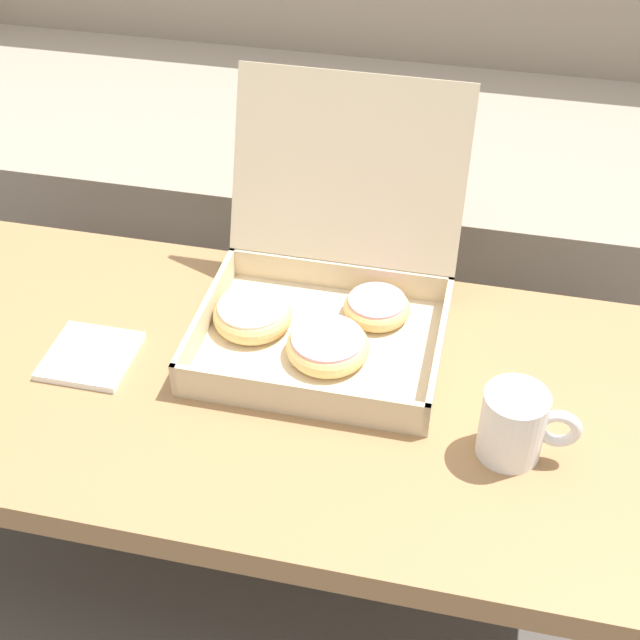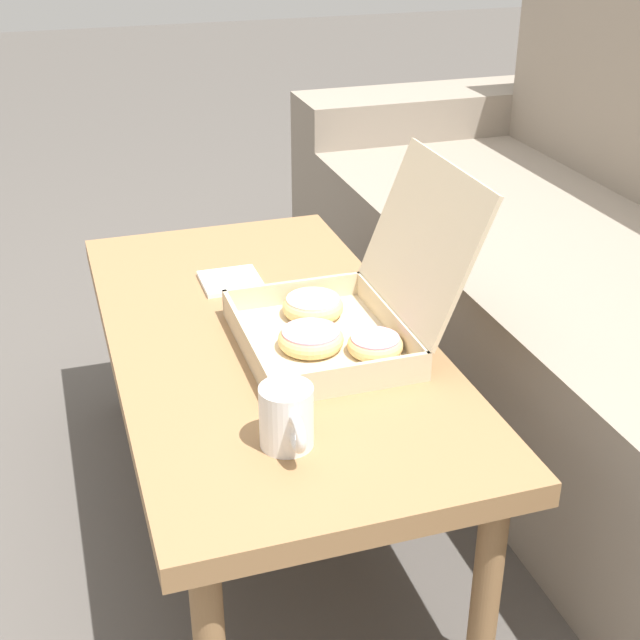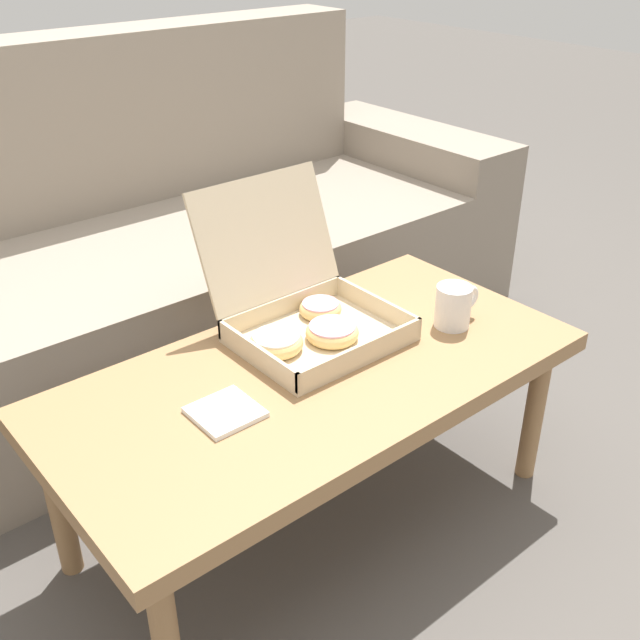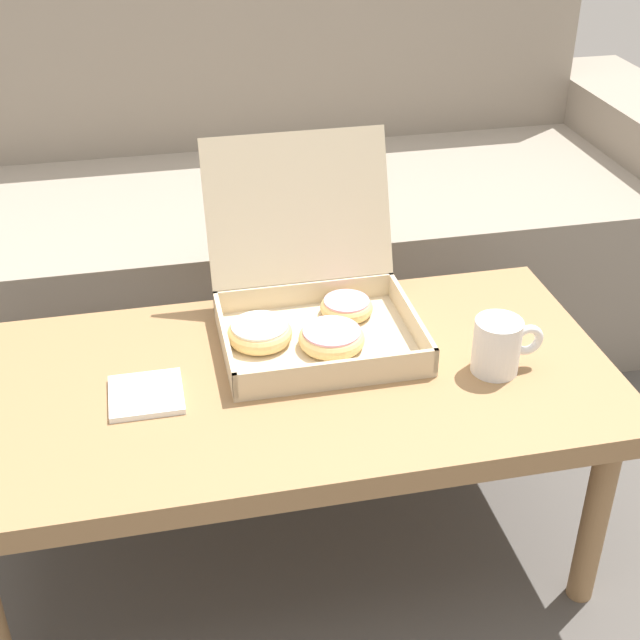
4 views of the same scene
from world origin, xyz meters
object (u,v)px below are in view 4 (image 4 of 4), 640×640
couch (223,214)px  pastry_box (310,305)px  coffee_table (285,396)px  coffee_mug (499,346)px

couch → pastry_box: couch is taller
couch → coffee_table: size_ratio=2.23×
couch → pastry_box: 0.75m
coffee_mug → couch: bearing=110.6°
couch → coffee_table: 0.86m
coffee_table → pastry_box: pastry_box is taller
pastry_box → couch: bearing=95.4°
pastry_box → coffee_mug: pastry_box is taller
couch → coffee_mug: bearing=-69.4°
coffee_table → pastry_box: bearing=61.0°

